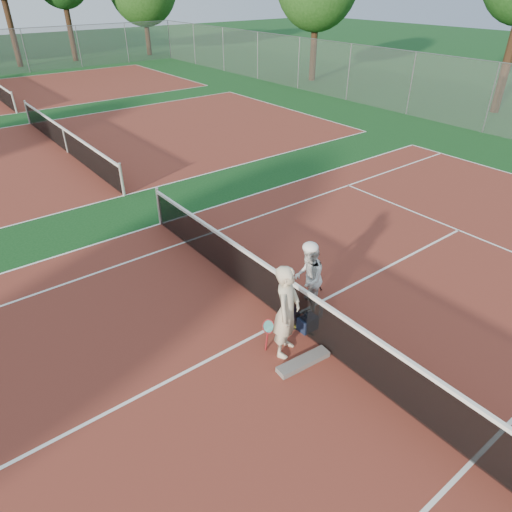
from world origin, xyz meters
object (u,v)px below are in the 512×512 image
at_px(racket_red, 268,333).
at_px(net_main, 287,300).
at_px(player_a, 287,311).
at_px(racket_black_held, 315,285).
at_px(sports_bag_navy, 308,323).
at_px(sports_bag_purple, 290,316).
at_px(racket_spare, 295,325).
at_px(player_b, 308,278).
at_px(water_bottle, 321,311).

bearing_deg(racket_red, net_main, -9.85).
relative_size(player_a, racket_red, 3.29).
relative_size(net_main, racket_black_held, 20.98).
bearing_deg(sports_bag_navy, sports_bag_purple, 108.28).
bearing_deg(net_main, racket_spare, -89.64).
relative_size(player_a, sports_bag_purple, 5.52).
bearing_deg(racket_black_held, player_b, 20.41).
distance_m(net_main, racket_black_held, 1.13).
xyz_separation_m(net_main, racket_black_held, (1.07, 0.27, -0.25)).
height_order(player_a, racket_black_held, player_a).
relative_size(sports_bag_purple, water_bottle, 1.13).
relative_size(racket_black_held, water_bottle, 1.74).
xyz_separation_m(racket_black_held, water_bottle, (-0.45, -0.64, -0.11)).
distance_m(racket_spare, water_bottle, 0.64).
bearing_deg(sports_bag_purple, net_main, 97.90).
bearing_deg(net_main, player_a, -132.86).
bearing_deg(racket_red, racket_black_held, -15.33).
distance_m(player_a, racket_black_held, 2.05).
bearing_deg(racket_red, water_bottle, -34.87).
distance_m(player_b, racket_black_held, 0.75).
xyz_separation_m(player_a, racket_spare, (0.62, 0.42, -0.92)).
bearing_deg(water_bottle, racket_red, 179.07).
bearing_deg(net_main, player_b, 2.44).
xyz_separation_m(player_a, racket_black_held, (1.69, 0.95, -0.68)).
height_order(sports_bag_navy, water_bottle, water_bottle).
relative_size(player_a, racket_black_held, 3.58).
bearing_deg(racket_spare, player_b, -76.75).
relative_size(player_b, racket_spare, 2.59).
distance_m(player_b, racket_red, 1.48).
bearing_deg(player_a, sports_bag_navy, -17.72).
height_order(net_main, sports_bag_purple, net_main).
height_order(racket_black_held, sports_bag_purple, racket_black_held).
distance_m(player_a, racket_spare, 1.19).
distance_m(player_b, racket_spare, 1.00).
height_order(racket_black_held, sports_bag_navy, racket_black_held).
distance_m(net_main, player_a, 1.01).
bearing_deg(racket_red, player_a, -100.14).
height_order(player_a, water_bottle, player_a).
bearing_deg(water_bottle, racket_spare, 169.90).
distance_m(sports_bag_navy, sports_bag_purple, 0.40).
bearing_deg(water_bottle, sports_bag_navy, -167.04).
bearing_deg(water_bottle, player_a, -166.19).
xyz_separation_m(net_main, sports_bag_purple, (0.01, -0.10, -0.37)).
bearing_deg(racket_spare, sports_bag_navy, -160.70).
xyz_separation_m(racket_red, sports_bag_navy, (0.91, -0.13, -0.14)).
bearing_deg(water_bottle, sports_bag_purple, 156.00).
bearing_deg(net_main, water_bottle, -30.55).
distance_m(racket_red, sports_bag_purple, 0.83).
bearing_deg(racket_black_held, player_a, 22.45).
relative_size(racket_black_held, sports_bag_navy, 1.40).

